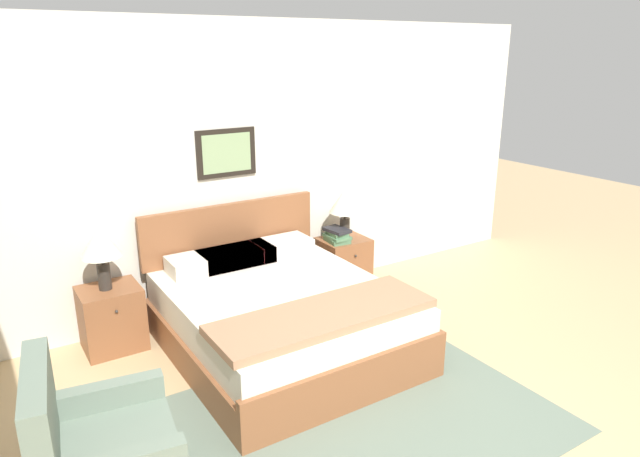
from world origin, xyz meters
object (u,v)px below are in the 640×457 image
bed (280,315)px  nightstand_near_window (112,318)px  nightstand_by_door (343,263)px  table_lamp_near_window (100,245)px  table_lamp_by_door (345,203)px

bed → nightstand_near_window: (-1.14, 0.75, -0.04)m
bed → nightstand_by_door: (1.14, 0.75, -0.04)m
nightstand_near_window → bed: bearing=-33.4°
bed → table_lamp_near_window: (-1.16, 0.75, 0.60)m
nightstand_near_window → nightstand_by_door: (2.28, 0.00, 0.00)m
bed → table_lamp_by_door: (1.15, 0.75, 0.60)m
bed → nightstand_near_window: bearing=146.6°
nightstand_near_window → table_lamp_near_window: size_ratio=1.01×
nightstand_near_window → table_lamp_near_window: table_lamp_near_window is taller
bed → nightstand_near_window: 1.36m
nightstand_by_door → table_lamp_near_window: size_ratio=1.01×
table_lamp_near_window → table_lamp_by_door: same height
nightstand_by_door → table_lamp_by_door: 0.63m
table_lamp_near_window → table_lamp_by_door: bearing=0.0°
table_lamp_by_door → bed: bearing=-147.0°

